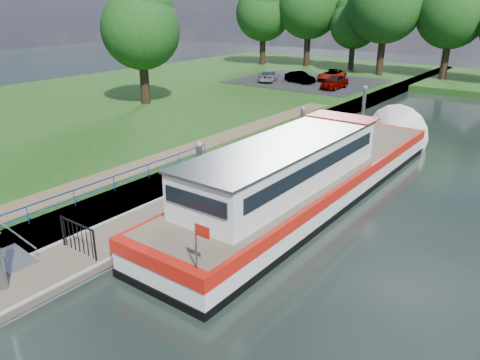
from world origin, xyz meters
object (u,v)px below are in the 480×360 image
Objects in this scene: car_a at (335,82)px; car_b at (300,77)px; barge at (318,173)px; car_c at (269,76)px; pontoon at (258,173)px; car_d at (332,75)px.

car_b is at bearing 166.17° from car_a.
barge is 6.16× the size of car_b.
barge is 5.72× the size of car_a.
car_c is at bearing 179.61° from car_a.
barge is at bearing -4.81° from pontoon.
car_b is 3.81m from car_d.
car_a is at bearing -63.75° from car_d.
barge is 24.78m from car_a.
car_a is at bearing 114.30° from barge.
pontoon is at bearing -73.13° from car_a.
car_a is 1.08× the size of car_b.
car_d reaches higher than car_b.
pontoon is at bearing 175.19° from barge.
car_b is (-4.41, 1.12, -0.06)m from car_a.
car_a reaches higher than car_b.
car_d is (5.05, 4.31, 0.02)m from car_c.
barge is 5.52× the size of car_c.
car_b is at bearing 115.20° from pontoon.
barge is at bearing 106.53° from car_c.
barge is 27.84m from car_b.
car_c is at bearing 128.02° from barge.
car_c is at bearing 122.28° from pontoon.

